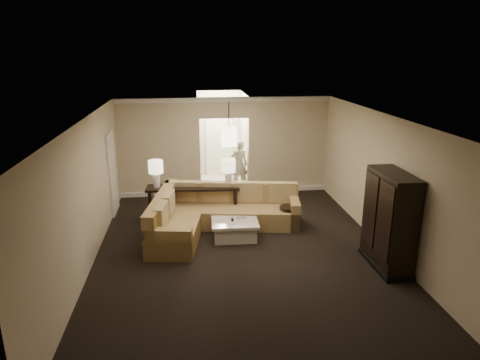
{
  "coord_description": "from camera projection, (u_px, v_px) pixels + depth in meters",
  "views": [
    {
      "loc": [
        -1.06,
        -7.96,
        4.05
      ],
      "look_at": [
        0.09,
        1.2,
        1.23
      ],
      "focal_mm": 32.0,
      "sensor_mm": 36.0,
      "label": 1
    }
  ],
  "objects": [
    {
      "name": "wall_right",
      "position": [
        387.0,
        184.0,
        8.81
      ],
      "size": [
        0.04,
        8.0,
        2.8
      ],
      "primitive_type": "cube",
      "color": "#BBAF8D",
      "rests_on": "ground"
    },
    {
      "name": "foyer",
      "position": [
        221.0,
        140.0,
        13.55
      ],
      "size": [
        1.44,
        2.02,
        2.8
      ],
      "color": "silver",
      "rests_on": "ground"
    },
    {
      "name": "wall_front",
      "position": [
        291.0,
        304.0,
        4.66
      ],
      "size": [
        6.0,
        0.04,
        2.8
      ],
      "primitive_type": "cube",
      "color": "#BBAF8D",
      "rests_on": "ground"
    },
    {
      "name": "crown_molding",
      "position": [
        224.0,
        100.0,
        11.81
      ],
      "size": [
        6.0,
        0.1,
        0.12
      ],
      "primitive_type": "cube",
      "color": "silver",
      "rests_on": "wall_back"
    },
    {
      "name": "drink_table",
      "position": [
        288.0,
        213.0,
        10.04
      ],
      "size": [
        0.43,
        0.43,
        0.54
      ],
      "rotation": [
        0.0,
        0.0,
        -0.34
      ],
      "color": "black",
      "rests_on": "ground"
    },
    {
      "name": "pendant_light",
      "position": [
        229.0,
        136.0,
        10.85
      ],
      "size": [
        0.38,
        0.38,
        1.09
      ],
      "color": "black",
      "rests_on": "ceiling"
    },
    {
      "name": "person",
      "position": [
        239.0,
        162.0,
        12.75
      ],
      "size": [
        0.66,
        0.49,
        1.66
      ],
      "primitive_type": "imported",
      "rotation": [
        0.0,
        0.0,
        3.31
      ],
      "color": "beige",
      "rests_on": "ground"
    },
    {
      "name": "ceiling",
      "position": [
        243.0,
        119.0,
        8.05
      ],
      "size": [
        6.0,
        8.0,
        0.02
      ],
      "primitive_type": "cube",
      "color": "white",
      "rests_on": "wall_back"
    },
    {
      "name": "console_table",
      "position": [
        193.0,
        200.0,
        10.49
      ],
      "size": [
        2.28,
        0.65,
        0.87
      ],
      "rotation": [
        0.0,
        0.0,
        -0.06
      ],
      "color": "black",
      "rests_on": "ground"
    },
    {
      "name": "sectional_sofa",
      "position": [
        213.0,
        214.0,
        9.94
      ],
      "size": [
        3.61,
        2.72,
        0.97
      ],
      "rotation": [
        0.0,
        0.0,
        -0.17
      ],
      "color": "brown",
      "rests_on": "ground"
    },
    {
      "name": "table_lamp_left",
      "position": [
        156.0,
        169.0,
        10.21
      ],
      "size": [
        0.35,
        0.35,
        0.66
      ],
      "color": "silver",
      "rests_on": "console_table"
    },
    {
      "name": "wall_back",
      "position": [
        225.0,
        146.0,
        12.25
      ],
      "size": [
        6.0,
        0.04,
        2.8
      ],
      "primitive_type": "cube",
      "color": "#BBAF8D",
      "rests_on": "ground"
    },
    {
      "name": "ground",
      "position": [
        243.0,
        254.0,
        8.86
      ],
      "size": [
        8.0,
        8.0,
        0.0
      ],
      "primitive_type": "plane",
      "color": "black",
      "rests_on": "ground"
    },
    {
      "name": "armoire",
      "position": [
        389.0,
        223.0,
        8.11
      ],
      "size": [
        0.56,
        1.32,
        1.89
      ],
      "color": "black",
      "rests_on": "ground"
    },
    {
      "name": "side_door",
      "position": [
        113.0,
        173.0,
        10.86
      ],
      "size": [
        0.05,
        0.9,
        2.1
      ],
      "primitive_type": "cube",
      "color": "white",
      "rests_on": "ground"
    },
    {
      "name": "coffee_table",
      "position": [
        234.0,
        227.0,
        9.65
      ],
      "size": [
        1.06,
        1.06,
        0.43
      ],
      "rotation": [
        0.0,
        0.0,
        -0.04
      ],
      "color": "silver",
      "rests_on": "ground"
    },
    {
      "name": "baseboard",
      "position": [
        225.0,
        191.0,
        12.59
      ],
      "size": [
        6.0,
        0.1,
        0.12
      ],
      "primitive_type": "cube",
      "color": "silver",
      "rests_on": "ground"
    },
    {
      "name": "wall_left",
      "position": [
        86.0,
        196.0,
        8.09
      ],
      "size": [
        0.04,
        8.0,
        2.8
      ],
      "primitive_type": "cube",
      "color": "#BBAF8D",
      "rests_on": "ground"
    },
    {
      "name": "table_lamp_right",
      "position": [
        228.0,
        168.0,
        10.31
      ],
      "size": [
        0.35,
        0.35,
        0.66
      ],
      "color": "silver",
      "rests_on": "console_table"
    }
  ]
}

